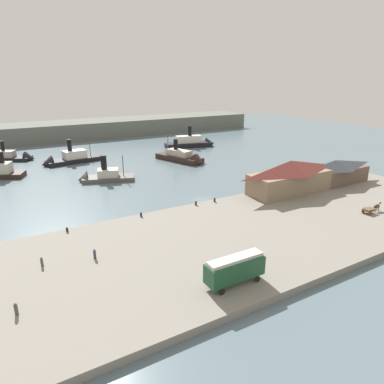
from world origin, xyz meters
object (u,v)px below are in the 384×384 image
at_px(horse_cart, 372,208).
at_px(ferry_moored_west, 184,158).
at_px(ferry_outer_harbor, 101,177).
at_px(mooring_post_east, 196,203).
at_px(pedestrian_near_cart, 42,262).
at_px(ferry_approaching_east, 68,159).
at_px(ferry_near_quay, 13,157).
at_px(mooring_post_center_east, 67,229).
at_px(pedestrian_at_waters_edge, 16,309).
at_px(ferry_shed_customs_shed, 334,171).
at_px(ferry_moored_east, 193,143).
at_px(street_tram, 235,268).
at_px(mooring_post_west, 141,215).
at_px(pedestrian_by_tram, 95,254).
at_px(ferry_shed_east_terminal, 290,176).
at_px(mooring_post_center_west, 215,200).

height_order(horse_cart, ferry_moored_west, ferry_moored_west).
bearing_deg(ferry_outer_harbor, mooring_post_east, -70.30).
xyz_separation_m(pedestrian_near_cart, ferry_approaching_east, (18.11, 72.57, -0.52)).
relative_size(ferry_moored_west, ferry_near_quay, 1.09).
height_order(mooring_post_center_east, ferry_moored_west, ferry_moored_west).
height_order(pedestrian_at_waters_edge, pedestrian_near_cart, pedestrian_at_waters_edge).
relative_size(mooring_post_center_east, ferry_outer_harbor, 0.05).
height_order(ferry_shed_customs_shed, ferry_moored_east, ferry_moored_east).
height_order(street_tram, ferry_outer_harbor, ferry_outer_harbor).
relative_size(mooring_post_west, ferry_near_quay, 0.05).
height_order(pedestrian_by_tram, ferry_moored_east, ferry_moored_east).
bearing_deg(ferry_outer_harbor, pedestrian_near_cart, -116.09).
bearing_deg(mooring_post_center_east, mooring_post_west, -0.23).
xyz_separation_m(pedestrian_by_tram, ferry_moored_east, (64.18, 78.50, -0.22)).
bearing_deg(horse_cart, ferry_shed_customs_shed, 59.62).
distance_m(pedestrian_near_cart, mooring_post_center_east, 12.59).
bearing_deg(pedestrian_by_tram, pedestrian_near_cart, 167.61).
xyz_separation_m(street_tram, pedestrian_near_cart, (-22.88, 18.69, -1.71)).
bearing_deg(ferry_shed_east_terminal, horse_cart, -74.33).
bearing_deg(pedestrian_near_cart, pedestrian_by_tram, -12.39).
height_order(ferry_moored_west, ferry_near_quay, ferry_moored_west).
bearing_deg(ferry_moored_east, pedestrian_by_tram, -129.27).
bearing_deg(pedestrian_at_waters_edge, mooring_post_west, 40.81).
height_order(pedestrian_at_waters_edge, ferry_approaching_east, ferry_approaching_east).
relative_size(pedestrian_at_waters_edge, ferry_moored_west, 0.08).
distance_m(pedestrian_at_waters_edge, mooring_post_center_west, 48.58).
xyz_separation_m(pedestrian_near_cart, ferry_moored_west, (54.71, 54.16, -0.48)).
height_order(street_tram, ferry_approaching_east, ferry_approaching_east).
relative_size(pedestrian_by_tram, mooring_post_east, 1.95).
bearing_deg(street_tram, ferry_shed_customs_shed, 25.92).
bearing_deg(pedestrian_at_waters_edge, ferry_near_quay, 86.48).
relative_size(street_tram, ferry_outer_harbor, 0.52).
bearing_deg(ferry_moored_west, street_tram, -113.60).
bearing_deg(mooring_post_center_east, ferry_near_quay, 93.19).
distance_m(mooring_post_center_west, ferry_moored_east, 73.66).
bearing_deg(ferry_shed_east_terminal, street_tram, -144.41).
distance_m(horse_cart, ferry_outer_harbor, 71.17).
bearing_deg(mooring_post_east, ferry_near_quay, 113.15).
bearing_deg(ferry_outer_harbor, ferry_moored_west, 15.47).
distance_m(pedestrian_near_cart, pedestrian_by_tram, 7.89).
xyz_separation_m(mooring_post_east, ferry_approaching_east, (-16.16, 61.41, -0.22)).
bearing_deg(street_tram, mooring_post_west, 93.93).
xyz_separation_m(ferry_moored_west, ferry_outer_harbor, (-32.61, -9.02, -0.19)).
distance_m(mooring_post_west, ferry_outer_harbor, 34.11).
relative_size(ferry_shed_customs_shed, street_tram, 2.34).
height_order(horse_cart, ferry_approaching_east, ferry_approaching_east).
xyz_separation_m(pedestrian_near_cart, pedestrian_by_tram, (7.70, -1.69, 0.06)).
height_order(pedestrian_near_cart, mooring_post_east, pedestrian_near_cart).
distance_m(ferry_shed_east_terminal, ferry_moored_west, 47.06).
relative_size(ferry_shed_customs_shed, mooring_post_center_east, 22.96).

